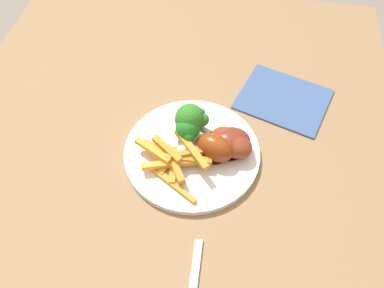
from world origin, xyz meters
TOP-DOWN VIEW (x-y plane):
  - ground_plane at (0.00, 0.00)m, footprint 6.00×6.00m
  - dining_table at (0.00, 0.00)m, footprint 1.01×0.86m
  - dinner_plate at (0.01, 0.05)m, footprint 0.24×0.24m
  - broccoli_floret_front at (-0.02, 0.05)m, footprint 0.05×0.06m
  - broccoli_floret_middle at (-0.00, 0.04)m, footprint 0.05×0.05m
  - carrot_fries_pile at (0.05, 0.03)m, footprint 0.13×0.14m
  - chicken_drumstick_near at (0.00, 0.12)m, footprint 0.09×0.14m
  - chicken_drumstick_far at (0.00, 0.11)m, footprint 0.08×0.13m
  - chicken_drumstick_extra at (0.02, 0.09)m, footprint 0.07×0.12m
  - napkin at (-0.15, 0.21)m, footprint 0.19×0.20m

SIDE VIEW (x-z plane):
  - ground_plane at x=0.00m, z-range 0.00..0.00m
  - dining_table at x=0.00m, z-range 0.25..0.96m
  - napkin at x=-0.15m, z-range 0.71..0.71m
  - dinner_plate at x=0.01m, z-range 0.71..0.72m
  - carrot_fries_pile at x=0.05m, z-range 0.72..0.75m
  - chicken_drumstick_near at x=0.00m, z-range 0.72..0.76m
  - chicken_drumstick_far at x=0.00m, z-range 0.72..0.76m
  - chicken_drumstick_extra at x=0.02m, z-range 0.72..0.77m
  - broccoli_floret_middle at x=0.00m, z-range 0.73..0.79m
  - broccoli_floret_front at x=-0.02m, z-range 0.73..0.80m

